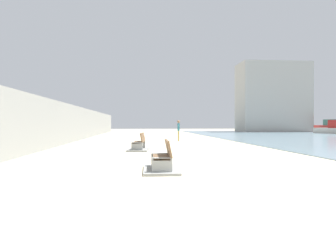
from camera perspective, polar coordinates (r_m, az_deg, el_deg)
name	(u,v)px	position (r m, az deg, el deg)	size (l,w,h in m)	color
ground_plane	(162,141)	(26.71, -1.10, -2.75)	(120.00, 120.00, 0.00)	beige
seawall	(71,124)	(27.20, -17.07, 0.40)	(0.80, 64.00, 2.96)	gray
bench_near	(162,164)	(10.07, -1.10, -6.76)	(1.16, 2.13, 0.98)	gray
bench_far	(139,146)	(17.75, -5.22, -3.63)	(1.32, 2.21, 0.98)	gray
person_walking	(179,129)	(26.83, 1.90, -0.51)	(0.24, 0.53, 1.78)	gold
boat_mid_bay	(336,129)	(51.78, 27.95, -0.42)	(3.36, 6.42, 1.97)	beige
boat_far_left	(329,127)	(58.64, 26.89, -0.23)	(2.64, 7.21, 2.12)	red
harbor_building	(273,98)	(59.63, 18.27, 4.85)	(12.00, 6.00, 12.16)	#ADAAA3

